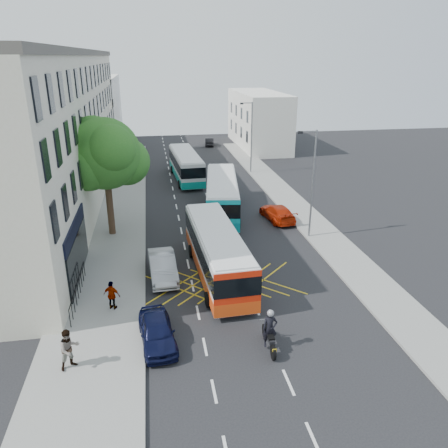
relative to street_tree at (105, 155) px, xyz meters
name	(u,v)px	position (x,y,z in m)	size (l,w,h in m)	color
ground	(270,340)	(8.51, -14.97, -6.29)	(120.00, 120.00, 0.00)	black
pavement_left	(113,234)	(0.01, 0.03, -6.22)	(5.00, 70.00, 0.15)	gray
pavement_right	(310,222)	(16.01, 0.03, -6.22)	(3.00, 70.00, 0.15)	gray
terrace_main	(51,130)	(-5.49, 9.52, 0.46)	(8.30, 45.00, 13.50)	beige
terrace_far	(92,111)	(-5.49, 40.03, -1.29)	(8.00, 20.00, 10.00)	silver
building_right	(258,120)	(19.51, 33.03, -2.29)	(6.00, 18.00, 8.00)	silver
street_tree	(105,155)	(0.00, 0.00, 0.00)	(6.30, 5.70, 8.80)	#382619
lamp_near	(312,179)	(14.71, -2.97, -1.68)	(1.45, 0.15, 8.00)	slate
lamp_far	(251,134)	(14.71, 17.03, -1.68)	(1.45, 0.15, 8.00)	slate
railings	(78,290)	(-1.19, -9.67, -5.57)	(0.08, 5.60, 1.14)	black
bus_near	(217,252)	(7.00, -7.82, -4.69)	(3.05, 10.90, 3.04)	silver
bus_mid	(222,195)	(9.17, 3.61, -4.64)	(4.17, 11.44, 3.15)	silver
bus_far	(186,165)	(7.04, 15.53, -4.69)	(3.18, 10.96, 3.04)	silver
motorbike	(270,330)	(8.29, -15.57, -5.30)	(0.71, 2.38, 2.11)	black
parked_car_blue	(157,331)	(3.10, -14.30, -5.62)	(1.59, 3.95, 1.35)	black
parked_car_silver	(163,266)	(3.61, -7.56, -5.55)	(1.58, 4.53, 1.49)	#A5A7AC
red_hatchback	(277,213)	(13.47, 1.13, -5.63)	(1.85, 4.55, 1.32)	#B22207
distant_car_grey	(184,157)	(7.55, 24.10, -5.60)	(2.31, 5.00, 1.39)	#46484F
distant_car_dark	(209,142)	(12.25, 34.66, -5.69)	(1.27, 3.64, 1.20)	black
pedestrian_near	(69,349)	(-0.68, -15.61, -5.19)	(0.92, 0.72, 1.90)	gray
pedestrian_far	(112,295)	(0.80, -11.03, -5.32)	(0.96, 0.40, 1.64)	gray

